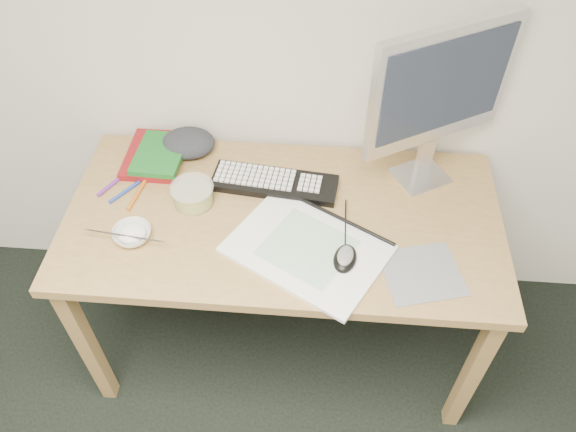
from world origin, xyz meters
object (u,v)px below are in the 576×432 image
desk (283,232)px  sketchpad (307,249)px  keyboard (275,183)px  monitor (441,90)px  rice_bowl (132,234)px

desk → sketchpad: 0.18m
sketchpad → keyboard: (-0.13, 0.27, 0.01)m
monitor → rice_bowl: 1.03m
sketchpad → desk: bearing=152.3°
rice_bowl → sketchpad: bearing=-0.4°
keyboard → monitor: size_ratio=0.75×
desk → sketchpad: (0.09, -0.13, 0.09)m
desk → monitor: 0.66m
desk → monitor: monitor is taller
keyboard → monitor: bearing=15.9°
desk → keyboard: bearing=106.5°
keyboard → rice_bowl: bearing=-141.1°
desk → keyboard: 0.17m
desk → sketchpad: size_ratio=3.10×
desk → monitor: bearing=25.8°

